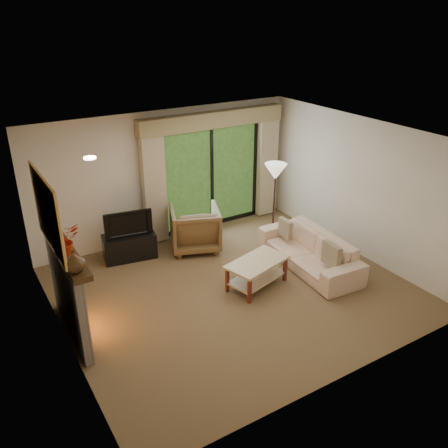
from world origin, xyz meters
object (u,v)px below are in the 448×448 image
armchair (195,228)px  sofa (309,251)px  media_console (130,246)px  coffee_table (257,274)px

armchair → sofa: 2.24m
media_console → sofa: size_ratio=0.45×
media_console → sofa: sofa is taller
coffee_table → sofa: bearing=-12.2°
media_console → sofa: (2.69, -2.00, 0.08)m
media_console → armchair: 1.30m
media_console → sofa: 3.35m
armchair → sofa: size_ratio=0.43×
coffee_table → armchair: bearing=82.0°
media_console → armchair: size_ratio=1.03×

